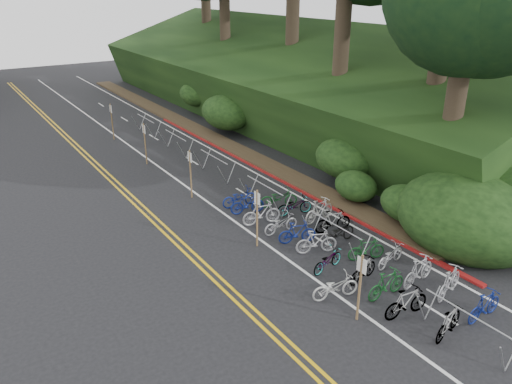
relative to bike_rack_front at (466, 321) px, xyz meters
The scene contains 10 objects.
ground 4.28m from the bike_rack_front, 125.56° to the left, with size 120.00×120.00×0.00m, color black.
road_markings 13.66m from the bike_rack_front, 97.63° to the left, with size 7.47×80.00×0.01m.
red_curb 15.78m from the bike_rack_front, 78.07° to the left, with size 0.25×28.00×0.10m, color maroon.
embankment 24.86m from the bike_rack_front, 64.90° to the left, with size 14.30×48.14×9.11m.
bike_rack_front is the anchor object (origin of this frame).
bike_racks_rest 16.43m from the bike_rack_front, 88.06° to the left, with size 1.14×23.00×1.17m.
signpost_near 3.22m from the bike_rack_front, 124.96° to the left, with size 0.08×0.40×2.37m.
signposts_rest 17.53m from the bike_rack_front, 96.04° to the left, with size 0.08×18.40×2.50m.
bike_front 4.23m from the bike_rack_front, 112.58° to the left, with size 1.72×0.60×0.90m, color beige.
bike_valet 6.47m from the bike_rack_front, 85.00° to the left, with size 3.32×13.56×1.09m.
Camera 1 is at (-9.34, -10.10, 10.05)m, focal length 35.00 mm.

